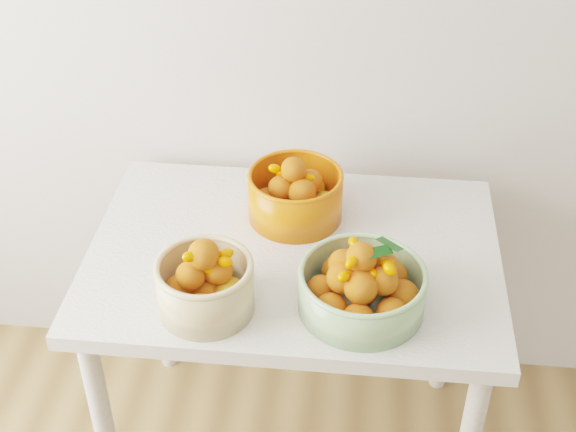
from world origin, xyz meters
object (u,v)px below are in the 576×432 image
bowl_cream (205,284)px  bowl_green (362,286)px  table (294,280)px  bowl_orange (295,194)px

bowl_cream → bowl_green: 0.34m
table → bowl_cream: (-0.17, -0.22, 0.17)m
bowl_cream → bowl_orange: size_ratio=1.10×
table → bowl_green: 0.30m
table → bowl_cream: 0.33m
bowl_cream → bowl_green: bearing=6.3°
table → bowl_cream: size_ratio=3.50×
table → bowl_orange: size_ratio=3.83×
table → bowl_orange: bowl_orange is taller
bowl_orange → bowl_green: bearing=-61.2°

